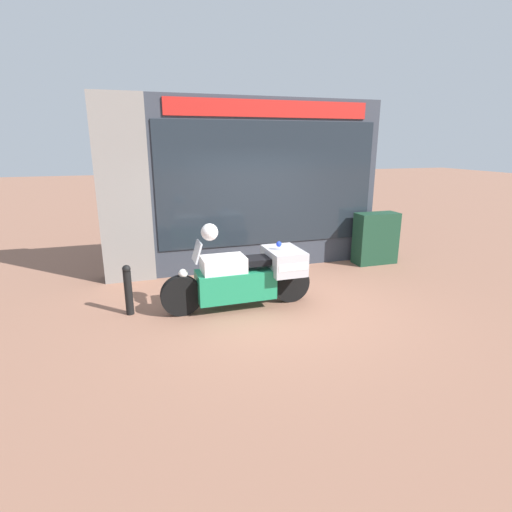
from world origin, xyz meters
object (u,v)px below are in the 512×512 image
at_px(utility_cabinet, 376,238).
at_px(paramedic_motorcycle, 249,275).
at_px(white_helmet, 210,232).
at_px(street_bollard, 128,289).

bearing_deg(utility_cabinet, paramedic_motorcycle, -155.67).
xyz_separation_m(white_helmet, street_bollard, (-1.25, 0.27, -0.87)).
relative_size(paramedic_motorcycle, street_bollard, 3.06).
bearing_deg(white_helmet, utility_cabinet, 20.97).
xyz_separation_m(paramedic_motorcycle, white_helmet, (-0.62, -0.01, 0.75)).
bearing_deg(street_bollard, paramedic_motorcycle, -7.92).
bearing_deg(utility_cabinet, street_bollard, -166.45).
height_order(paramedic_motorcycle, white_helmet, white_helmet).
xyz_separation_m(paramedic_motorcycle, utility_cabinet, (3.36, 1.52, 0.02)).
relative_size(utility_cabinet, white_helmet, 4.30).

